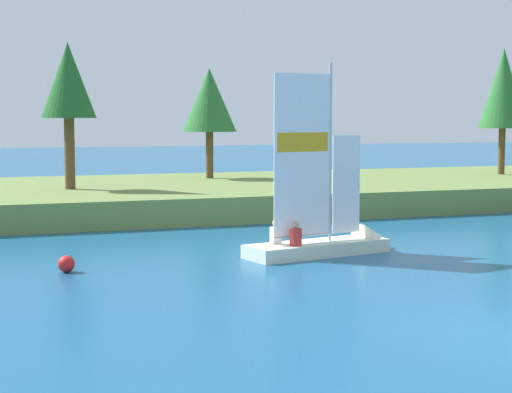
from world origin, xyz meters
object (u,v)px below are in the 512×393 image
at_px(shoreline_tree_left, 68,83).
at_px(shoreline_tree_centre, 503,89).
at_px(shoreline_tree_midleft, 209,101).
at_px(channel_buoy, 66,264).
at_px(sailboat, 338,237).

bearing_deg(shoreline_tree_left, shoreline_tree_centre, 4.19).
relative_size(shoreline_tree_midleft, channel_buoy, 12.11).
height_order(shoreline_tree_centre, channel_buoy, shoreline_tree_centre).
distance_m(shoreline_tree_midleft, sailboat, 17.31).
xyz_separation_m(shoreline_tree_left, shoreline_tree_centre, (22.13, 1.62, 0.04)).
bearing_deg(shoreline_tree_left, channel_buoy, -97.83).
relative_size(sailboat, channel_buoy, 13.68).
xyz_separation_m(shoreline_tree_left, channel_buoy, (-1.82, -13.24, -5.17)).
distance_m(shoreline_tree_centre, sailboat, 22.06).
distance_m(shoreline_tree_midleft, channel_buoy, 19.97).
bearing_deg(sailboat, shoreline_tree_midleft, 74.52).
height_order(shoreline_tree_left, channel_buoy, shoreline_tree_left).
xyz_separation_m(shoreline_tree_midleft, shoreline_tree_centre, (14.98, -2.38, 0.65)).
bearing_deg(shoreline_tree_centre, sailboat, -138.10).
bearing_deg(sailboat, shoreline_tree_centre, 29.90).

